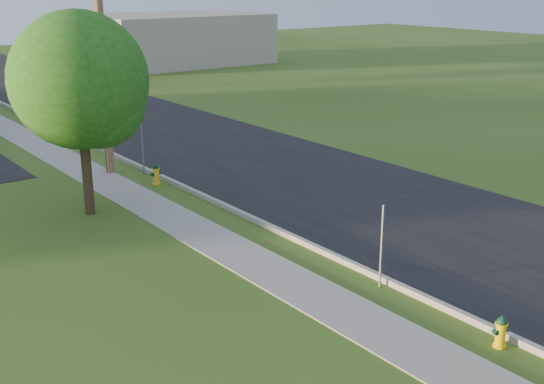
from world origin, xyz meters
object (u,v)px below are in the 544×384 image
at_px(tree_verge, 84,86).
at_px(hydrant_near, 501,332).
at_px(hydrant_far, 51,125).
at_px(hydrant_mid, 156,174).
at_px(utility_pole_mid, 101,35).

height_order(tree_verge, hydrant_near, tree_verge).
distance_m(hydrant_near, hydrant_far, 24.16).
distance_m(tree_verge, hydrant_far, 12.85).
height_order(tree_verge, hydrant_mid, tree_verge).
relative_size(utility_pole_mid, tree_verge, 1.62).
bearing_deg(utility_pole_mid, hydrant_near, -87.39).
relative_size(tree_verge, hydrant_near, 9.05).
height_order(hydrant_mid, hydrant_far, hydrant_mid).
bearing_deg(hydrant_mid, tree_verge, -152.19).
bearing_deg(hydrant_far, tree_verge, -104.45).
height_order(tree_verge, hydrant_far, tree_verge).
distance_m(hydrant_near, hydrant_mid, 13.76).
bearing_deg(hydrant_mid, hydrant_far, 89.27).
xyz_separation_m(tree_verge, hydrant_near, (3.06, -12.20, -3.56)).
height_order(utility_pole_mid, hydrant_near, utility_pole_mid).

